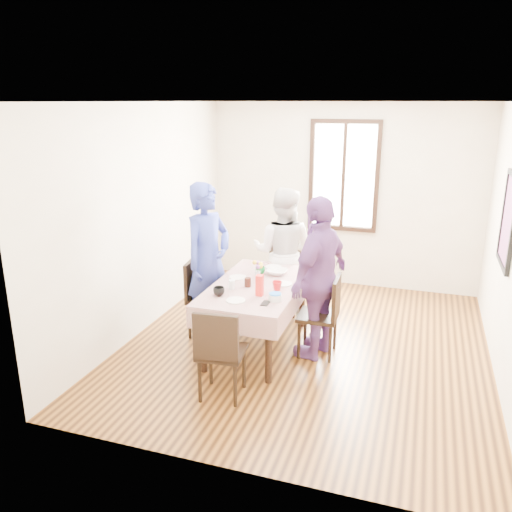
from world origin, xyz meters
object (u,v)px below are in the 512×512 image
Objects in this scene: chair_near at (222,352)px; person_far at (283,252)px; chair_far at (283,280)px; person_right at (318,278)px; chair_left at (207,298)px; chair_right at (318,316)px; dining_table at (257,316)px; person_left at (207,261)px.

chair_near is 0.54× the size of person_far.
person_right is at bearing 115.42° from chair_far.
chair_left and chair_right have the same top height.
chair_near is at bearing 147.03° from chair_right.
person_left reaches higher than dining_table.
chair_near is (0.68, -1.21, 0.00)m from chair_left.
chair_right and chair_near have the same top height.
person_right is (0.66, -1.02, 0.44)m from chair_far.
person_right reaches higher than chair_far.
chair_left reaches higher than dining_table.
dining_table is 0.69m from chair_right.
chair_right is (0.68, 0.05, 0.08)m from dining_table.
person_left is 1.10× the size of person_far.
person_right is (1.35, -0.10, 0.44)m from chair_left.
chair_right is 1.00× the size of chair_far.
dining_table is 1.70× the size of chair_right.
person_right is (0.66, -1.00, 0.05)m from person_far.
person_left is at bearing 167.66° from dining_table.
dining_table is at bearing -81.67° from person_left.
person_right reaches higher than chair_near.
chair_near is at bearing -90.00° from dining_table.
chair_far is 2.13m from chair_near.
chair_near reaches higher than dining_table.
person_left is 1.03× the size of person_right.
person_left is at bearing 113.06° from chair_near.
person_right reaches higher than person_far.
dining_table is 0.87m from person_left.
chair_right reaches higher than dining_table.
person_right is at bearing -73.50° from person_left.
person_left is 1.33m from person_right.
chair_far is 1.23m from person_left.
chair_far is 0.38m from person_far.
person_far is (0.00, -0.02, 0.38)m from chair_far.
chair_near is 1.46m from person_left.
person_far is at bearing -128.92° from person_right.
person_far reaches higher than chair_left.
chair_far is (0.00, 1.07, 0.08)m from dining_table.
chair_near is 0.51× the size of person_right.
chair_far is 0.54× the size of person_far.
chair_right is 1.31m from chair_near.
chair_left is at bearing 51.83° from person_far.
person_far is at bearing 32.87° from chair_right.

